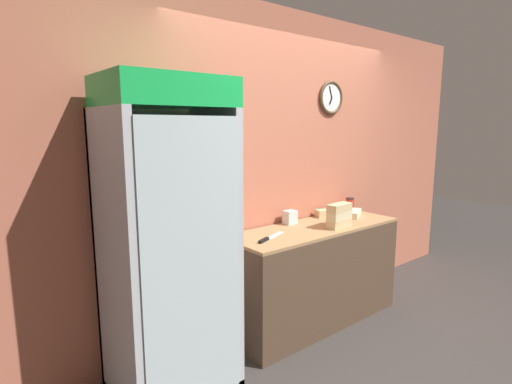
{
  "coord_description": "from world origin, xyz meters",
  "views": [
    {
      "loc": [
        -2.5,
        -1.45,
        1.73
      ],
      "look_at": [
        -0.61,
        0.89,
        1.23
      ],
      "focal_mm": 28.0,
      "sensor_mm": 36.0,
      "label": 1
    }
  ],
  "objects_px": {
    "sandwich_flat_right": "(329,213)",
    "napkin_dispenser": "(290,217)",
    "sandwich_stack_top": "(339,208)",
    "chefs_knife": "(268,238)",
    "condiment_jar": "(350,204)",
    "beverage_cooler": "(164,226)",
    "sandwich_flat_left": "(355,214)",
    "sandwich_stack_bottom": "(339,223)",
    "sandwich_stack_middle": "(339,216)"
  },
  "relations": [
    {
      "from": "sandwich_stack_bottom",
      "to": "sandwich_flat_right",
      "type": "distance_m",
      "value": 0.41
    },
    {
      "from": "sandwich_flat_left",
      "to": "sandwich_flat_right",
      "type": "height_order",
      "value": "sandwich_flat_right"
    },
    {
      "from": "sandwich_flat_left",
      "to": "napkin_dispenser",
      "type": "relative_size",
      "value": 2.33
    },
    {
      "from": "sandwich_stack_bottom",
      "to": "sandwich_stack_top",
      "type": "xyz_separation_m",
      "value": [
        0.0,
        0.0,
        0.14
      ]
    },
    {
      "from": "sandwich_stack_top",
      "to": "napkin_dispenser",
      "type": "bearing_deg",
      "value": 124.69
    },
    {
      "from": "sandwich_stack_middle",
      "to": "condiment_jar",
      "type": "height_order",
      "value": "same"
    },
    {
      "from": "sandwich_stack_middle",
      "to": "sandwich_stack_top",
      "type": "relative_size",
      "value": 1.0
    },
    {
      "from": "sandwich_flat_left",
      "to": "napkin_dispenser",
      "type": "distance_m",
      "value": 0.7
    },
    {
      "from": "condiment_jar",
      "to": "napkin_dispenser",
      "type": "relative_size",
      "value": 1.15
    },
    {
      "from": "sandwich_stack_middle",
      "to": "chefs_knife",
      "type": "distance_m",
      "value": 0.72
    },
    {
      "from": "sandwich_flat_left",
      "to": "condiment_jar",
      "type": "relative_size",
      "value": 2.03
    },
    {
      "from": "sandwich_stack_bottom",
      "to": "sandwich_stack_middle",
      "type": "xyz_separation_m",
      "value": [
        0.0,
        0.0,
        0.07
      ]
    },
    {
      "from": "beverage_cooler",
      "to": "sandwich_flat_left",
      "type": "height_order",
      "value": "beverage_cooler"
    },
    {
      "from": "sandwich_flat_right",
      "to": "sandwich_stack_middle",
      "type": "bearing_deg",
      "value": -128.1
    },
    {
      "from": "chefs_knife",
      "to": "napkin_dispenser",
      "type": "height_order",
      "value": "napkin_dispenser"
    },
    {
      "from": "sandwich_flat_right",
      "to": "napkin_dispenser",
      "type": "height_order",
      "value": "napkin_dispenser"
    },
    {
      "from": "sandwich_stack_middle",
      "to": "sandwich_flat_right",
      "type": "distance_m",
      "value": 0.42
    },
    {
      "from": "sandwich_stack_bottom",
      "to": "chefs_knife",
      "type": "relative_size",
      "value": 0.7
    },
    {
      "from": "sandwich_stack_bottom",
      "to": "sandwich_flat_left",
      "type": "height_order",
      "value": "sandwich_stack_bottom"
    },
    {
      "from": "chefs_knife",
      "to": "condiment_jar",
      "type": "distance_m",
      "value": 1.33
    },
    {
      "from": "condiment_jar",
      "to": "sandwich_flat_right",
      "type": "bearing_deg",
      "value": -174.64
    },
    {
      "from": "sandwich_stack_bottom",
      "to": "chefs_knife",
      "type": "bearing_deg",
      "value": 171.47
    },
    {
      "from": "sandwich_stack_middle",
      "to": "chefs_knife",
      "type": "bearing_deg",
      "value": 171.47
    },
    {
      "from": "sandwich_flat_left",
      "to": "chefs_knife",
      "type": "distance_m",
      "value": 1.14
    },
    {
      "from": "sandwich_stack_bottom",
      "to": "sandwich_stack_middle",
      "type": "height_order",
      "value": "sandwich_stack_middle"
    },
    {
      "from": "sandwich_stack_top",
      "to": "sandwich_flat_left",
      "type": "bearing_deg",
      "value": 20.99
    },
    {
      "from": "napkin_dispenser",
      "to": "sandwich_stack_bottom",
      "type": "bearing_deg",
      "value": -55.31
    },
    {
      "from": "condiment_jar",
      "to": "napkin_dispenser",
      "type": "distance_m",
      "value": 0.84
    },
    {
      "from": "sandwich_stack_bottom",
      "to": "sandwich_flat_left",
      "type": "bearing_deg",
      "value": 20.99
    },
    {
      "from": "sandwich_stack_middle",
      "to": "sandwich_flat_left",
      "type": "height_order",
      "value": "sandwich_stack_middle"
    },
    {
      "from": "sandwich_stack_middle",
      "to": "napkin_dispenser",
      "type": "xyz_separation_m",
      "value": [
        -0.24,
        0.35,
        -0.04
      ]
    },
    {
      "from": "chefs_knife",
      "to": "sandwich_stack_middle",
      "type": "bearing_deg",
      "value": -8.53
    },
    {
      "from": "sandwich_stack_top",
      "to": "chefs_knife",
      "type": "height_order",
      "value": "sandwich_stack_top"
    },
    {
      "from": "sandwich_stack_bottom",
      "to": "condiment_jar",
      "type": "relative_size",
      "value": 1.84
    },
    {
      "from": "sandwich_stack_top",
      "to": "chefs_knife",
      "type": "xyz_separation_m",
      "value": [
        -0.71,
        0.11,
        -0.16
      ]
    },
    {
      "from": "chefs_knife",
      "to": "condiment_jar",
      "type": "xyz_separation_m",
      "value": [
        1.31,
        0.25,
        0.06
      ]
    },
    {
      "from": "sandwich_stack_top",
      "to": "sandwich_flat_left",
      "type": "relative_size",
      "value": 0.91
    },
    {
      "from": "chefs_knife",
      "to": "condiment_jar",
      "type": "bearing_deg",
      "value": 10.77
    },
    {
      "from": "sandwich_stack_middle",
      "to": "condiment_jar",
      "type": "distance_m",
      "value": 0.7
    },
    {
      "from": "sandwich_stack_top",
      "to": "condiment_jar",
      "type": "distance_m",
      "value": 0.71
    },
    {
      "from": "sandwich_stack_top",
      "to": "sandwich_stack_bottom",
      "type": "bearing_deg",
      "value": 0.0
    },
    {
      "from": "sandwich_flat_left",
      "to": "condiment_jar",
      "type": "xyz_separation_m",
      "value": [
        0.17,
        0.19,
        0.04
      ]
    },
    {
      "from": "sandwich_stack_bottom",
      "to": "napkin_dispenser",
      "type": "xyz_separation_m",
      "value": [
        -0.24,
        0.35,
        0.03
      ]
    },
    {
      "from": "sandwich_stack_middle",
      "to": "condiment_jar",
      "type": "relative_size",
      "value": 1.84
    },
    {
      "from": "beverage_cooler",
      "to": "chefs_knife",
      "type": "bearing_deg",
      "value": -3.69
    },
    {
      "from": "beverage_cooler",
      "to": "sandwich_stack_bottom",
      "type": "relative_size",
      "value": 7.96
    },
    {
      "from": "condiment_jar",
      "to": "chefs_knife",
      "type": "bearing_deg",
      "value": -169.23
    },
    {
      "from": "beverage_cooler",
      "to": "condiment_jar",
      "type": "height_order",
      "value": "beverage_cooler"
    },
    {
      "from": "beverage_cooler",
      "to": "sandwich_flat_right",
      "type": "distance_m",
      "value": 1.81
    },
    {
      "from": "sandwich_stack_bottom",
      "to": "sandwich_flat_left",
      "type": "xyz_separation_m",
      "value": [
        0.43,
        0.17,
        -0.0
      ]
    }
  ]
}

